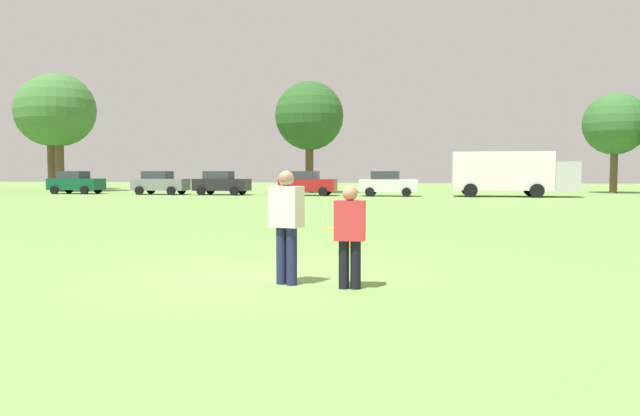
{
  "coord_description": "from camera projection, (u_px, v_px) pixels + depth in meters",
  "views": [
    {
      "loc": [
        2.67,
        -10.11,
        1.81
      ],
      "look_at": [
        0.84,
        0.47,
        1.16
      ],
      "focal_mm": 34.08,
      "sensor_mm": 36.0,
      "label": 1
    }
  ],
  "objects": [
    {
      "name": "traffic_cone",
      "position": [
        351.0,
        237.0,
        14.58
      ],
      "size": [
        0.32,
        0.32,
        0.48
      ],
      "color": "#D8590C",
      "rests_on": "ground"
    },
    {
      "name": "ground_plane",
      "position": [
        267.0,
        276.0,
        10.5
      ],
      "size": [
        169.6,
        169.6,
        0.0
      ],
      "primitive_type": "plane",
      "color": "#6B9347"
    },
    {
      "name": "tree_west_oak",
      "position": [
        50.0,
        112.0,
        60.1
      ],
      "size": [
        6.91,
        6.91,
        11.22
      ],
      "color": "brown",
      "rests_on": "ground"
    },
    {
      "name": "tree_east_birch",
      "position": [
        615.0,
        124.0,
        49.75
      ],
      "size": [
        5.08,
        5.08,
        8.26
      ],
      "color": "brown",
      "rests_on": "ground"
    },
    {
      "name": "player_defender",
      "position": [
        350.0,
        231.0,
        9.28
      ],
      "size": [
        0.48,
        0.29,
        1.59
      ],
      "color": "black",
      "rests_on": "ground"
    },
    {
      "name": "parked_car_mid_right",
      "position": [
        307.0,
        183.0,
        45.33
      ],
      "size": [
        4.21,
        2.24,
        1.82
      ],
      "color": "maroon",
      "rests_on": "ground"
    },
    {
      "name": "tree_west_maple",
      "position": [
        58.0,
        110.0,
        53.93
      ],
      "size": [
        6.47,
        6.47,
        10.52
      ],
      "color": "brown",
      "rests_on": "ground"
    },
    {
      "name": "frisbee",
      "position": [
        332.0,
        229.0,
        9.51
      ],
      "size": [
        0.27,
        0.27,
        0.04
      ],
      "color": "yellow"
    },
    {
      "name": "parked_car_mid_left",
      "position": [
        160.0,
        183.0,
        47.24
      ],
      "size": [
        4.21,
        2.24,
        1.82
      ],
      "color": "slate",
      "rests_on": "ground"
    },
    {
      "name": "tree_center_elm",
      "position": [
        309.0,
        116.0,
        50.51
      ],
      "size": [
        5.71,
        5.71,
        9.29
      ],
      "color": "brown",
      "rests_on": "ground"
    },
    {
      "name": "parked_car_center",
      "position": [
        221.0,
        183.0,
        46.49
      ],
      "size": [
        4.21,
        2.24,
        1.82
      ],
      "color": "black",
      "rests_on": "ground"
    },
    {
      "name": "parked_car_near_right",
      "position": [
        388.0,
        183.0,
        44.07
      ],
      "size": [
        4.21,
        2.24,
        1.82
      ],
      "color": "silver",
      "rests_on": "ground"
    },
    {
      "name": "player_thrower",
      "position": [
        287.0,
        221.0,
        9.63
      ],
      "size": [
        0.57,
        0.44,
        1.82
      ],
      "color": "#1E234C",
      "rests_on": "ground"
    },
    {
      "name": "box_truck",
      "position": [
        511.0,
        172.0,
        42.91
      ],
      "size": [
        8.51,
        3.05,
        3.18
      ],
      "color": "white",
      "rests_on": "ground"
    },
    {
      "name": "parked_car_near_left",
      "position": [
        76.0,
        182.0,
        48.78
      ],
      "size": [
        4.21,
        2.24,
        1.82
      ],
      "color": "#0C4C2D",
      "rests_on": "ground"
    }
  ]
}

